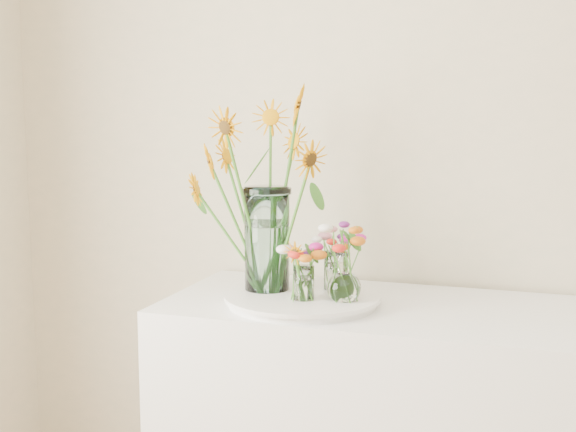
# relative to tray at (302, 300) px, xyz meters

# --- Properties ---
(tray) EXTENTS (0.44, 0.44, 0.02)m
(tray) POSITION_rel_tray_xyz_m (0.00, 0.00, 0.00)
(tray) COLOR white
(tray) RESTS_ON counter
(mason_jar) EXTENTS (0.15, 0.15, 0.32)m
(mason_jar) POSITION_rel_tray_xyz_m (-0.12, 0.03, 0.17)
(mason_jar) COLOR #AAD7D7
(mason_jar) RESTS_ON tray
(sunflower_bouquet) EXTENTS (0.92, 0.92, 0.62)m
(sunflower_bouquet) POSITION_rel_tray_xyz_m (-0.12, 0.03, 0.32)
(sunflower_bouquet) COLOR orange
(sunflower_bouquet) RESTS_ON tray
(small_vase_a) EXTENTS (0.07, 0.07, 0.10)m
(small_vase_a) POSITION_rel_tray_xyz_m (0.02, -0.06, 0.06)
(small_vase_a) COLOR white
(small_vase_a) RESTS_ON tray
(wildflower_posy_a) EXTENTS (0.20, 0.20, 0.19)m
(wildflower_posy_a) POSITION_rel_tray_xyz_m (0.02, -0.06, 0.11)
(wildflower_posy_a) COLOR #CF6512
(wildflower_posy_a) RESTS_ON tray
(small_vase_b) EXTENTS (0.11, 0.11, 0.14)m
(small_vase_b) POSITION_rel_tray_xyz_m (0.13, -0.03, 0.08)
(small_vase_b) COLOR white
(small_vase_b) RESTS_ON tray
(wildflower_posy_b) EXTENTS (0.21, 0.21, 0.23)m
(wildflower_posy_b) POSITION_rel_tray_xyz_m (0.13, -0.03, 0.13)
(wildflower_posy_b) COLOR #CF6512
(wildflower_posy_b) RESTS_ON tray
(small_vase_c) EXTENTS (0.09, 0.09, 0.12)m
(small_vase_c) POSITION_rel_tray_xyz_m (0.08, 0.09, 0.07)
(small_vase_c) COLOR white
(small_vase_c) RESTS_ON tray
(wildflower_posy_c) EXTENTS (0.20, 0.20, 0.21)m
(wildflower_posy_c) POSITION_rel_tray_xyz_m (0.08, 0.09, 0.12)
(wildflower_posy_c) COLOR #CF6512
(wildflower_posy_c) RESTS_ON tray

